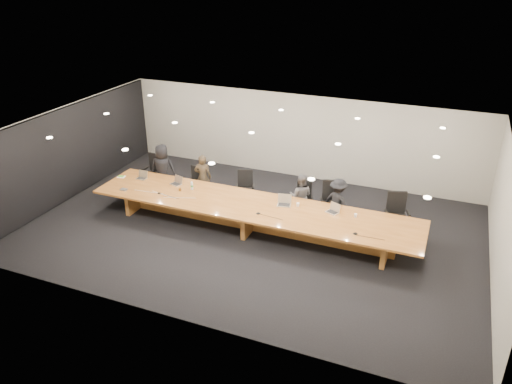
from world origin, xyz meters
TOP-DOWN VIEW (x-y plane):
  - ground at (0.00, 0.00)m, footprint 12.00×12.00m
  - back_wall at (0.00, 4.00)m, footprint 12.00×0.02m
  - left_wall_panel at (-5.94, 0.00)m, footprint 0.08×7.84m
  - conference_table at (0.00, 0.00)m, footprint 9.00×1.80m
  - chair_far_left at (-3.92, 1.22)m, footprint 0.63×0.63m
  - chair_left at (-2.34, 1.20)m, footprint 0.59×0.59m
  - chair_mid_left at (-0.79, 1.34)m, footprint 0.69×0.69m
  - chair_mid_right at (1.04, 1.32)m, footprint 0.60×0.60m
  - chair_right at (1.85, 1.28)m, footprint 0.76×0.76m
  - chair_far_right at (3.65, 1.17)m, footprint 0.78×0.78m
  - person_a at (-3.45, 1.13)m, footprint 0.89×0.70m
  - person_b at (-2.10, 1.22)m, footprint 0.60×0.47m
  - person_c at (1.00, 1.18)m, footprint 0.71×0.59m
  - person_d at (2.05, 1.19)m, footprint 1.00×0.79m
  - laptop_a at (-3.71, 0.36)m, footprint 0.30×0.22m
  - laptop_b at (-2.55, 0.39)m, footprint 0.37×0.32m
  - laptop_d at (0.81, 0.30)m, footprint 0.41×0.33m
  - laptop_e at (2.10, 0.38)m, footprint 0.38×0.34m
  - water_bottle at (-1.95, 0.26)m, footprint 0.07×0.07m
  - amber_mug at (-2.22, 0.05)m, footprint 0.08×0.08m
  - paper_cup_near at (1.16, 0.39)m, footprint 0.09×0.09m
  - paper_cup_far at (2.71, 0.36)m, footprint 0.10×0.10m
  - notepad at (-4.35, 0.24)m, footprint 0.25×0.22m
  - lime_gadget at (-4.36, 0.23)m, footprint 0.17×0.12m
  - av_box at (-3.73, -0.50)m, footprint 0.19×0.14m
  - mic_left at (-2.68, -0.32)m, footprint 0.14×0.14m
  - mic_center at (0.35, -0.39)m, footprint 0.12×0.12m
  - mic_right at (2.88, -0.48)m, footprint 0.16×0.16m

SIDE VIEW (x-z plane):
  - ground at x=0.00m, z-range 0.00..0.00m
  - chair_mid_right at x=1.04m, z-range 0.00..1.00m
  - chair_left at x=-2.34m, z-range 0.00..1.01m
  - conference_table at x=0.00m, z-range 0.15..0.90m
  - chair_mid_left at x=-0.79m, z-range 0.00..1.06m
  - chair_far_left at x=-3.92m, z-range 0.00..1.16m
  - chair_right at x=1.85m, z-range 0.00..1.19m
  - chair_far_right at x=3.65m, z-range 0.00..1.20m
  - person_c at x=1.00m, z-range 0.00..1.33m
  - person_d at x=2.05m, z-range 0.00..1.35m
  - person_b at x=-2.10m, z-range 0.00..1.43m
  - notepad at x=-4.35m, z-range 0.75..0.76m
  - mic_left at x=-2.68m, z-range 0.75..0.78m
  - av_box at x=-3.73m, z-range 0.75..0.78m
  - mic_center at x=0.35m, z-range 0.75..0.78m
  - mic_right at x=2.88m, z-range 0.75..0.78m
  - lime_gadget at x=-4.36m, z-range 0.76..0.79m
  - amber_mug at x=-2.22m, z-range 0.75..0.84m
  - paper_cup_far at x=2.71m, z-range 0.75..0.84m
  - paper_cup_near at x=1.16m, z-range 0.75..0.85m
  - person_a at x=-3.45m, z-range 0.00..1.60m
  - water_bottle at x=-1.95m, z-range 0.75..0.97m
  - laptop_a at x=-3.71m, z-range 0.75..0.98m
  - laptop_e at x=2.10m, z-range 0.75..1.00m
  - laptop_b at x=-2.55m, z-range 0.75..1.00m
  - laptop_d at x=0.81m, z-range 0.75..1.03m
  - left_wall_panel at x=-5.94m, z-range 0.00..2.74m
  - back_wall at x=0.00m, z-range 0.00..2.80m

